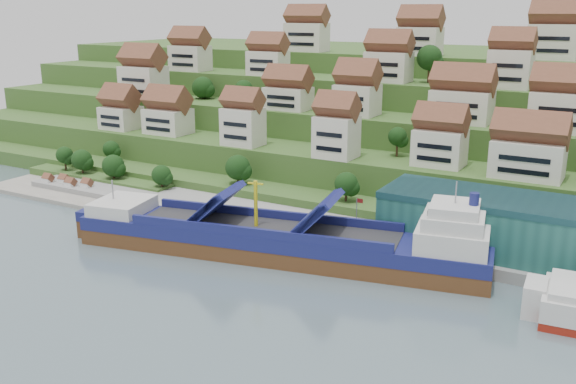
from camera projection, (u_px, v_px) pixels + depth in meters
The scene contains 10 objects.
ground at pixel (247, 249), 121.80m from camera, with size 300.00×300.00×0.00m, color slate.
quay at pixel (375, 238), 124.53m from camera, with size 180.00×14.00×2.20m, color gray.
pebble_beach at pixel (78, 191), 159.25m from camera, with size 45.00×20.00×1.00m, color gray.
hillside at pixel (423, 117), 205.40m from camera, with size 260.00×128.00×31.00m.
hillside_village at pixel (400, 91), 161.47m from camera, with size 153.52×62.23×29.14m.
hillside_trees at pixel (317, 122), 159.08m from camera, with size 140.19×62.17×31.66m.
warehouse at pixel (556, 233), 109.31m from camera, with size 60.00×15.00×10.00m, color #225D55.
flagpole at pixel (357, 215), 119.65m from camera, with size 1.28×0.16×8.00m.
beach_huts at pixel (68, 185), 158.71m from camera, with size 14.40×3.70×2.20m.
cargo_ship at pixel (287, 242), 116.63m from camera, with size 76.94×26.10×16.85m.
Camera 1 is at (63.16, -95.32, 44.03)m, focal length 40.00 mm.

